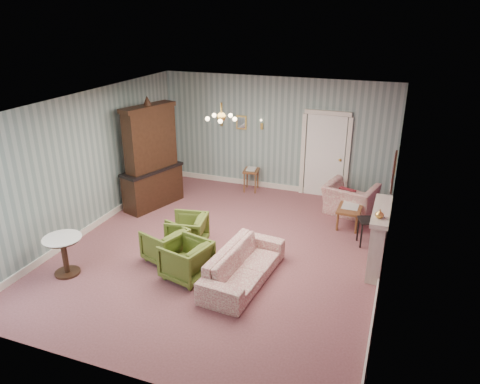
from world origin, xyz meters
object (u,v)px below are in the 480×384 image
at_px(pedestal_table, 65,256).
at_px(olive_chair_c, 187,230).
at_px(olive_chair_a, 186,258).
at_px(coffee_table, 350,215).
at_px(dresser, 151,154).
at_px(side_table_black, 367,232).
at_px(sofa_chintz, 244,260).
at_px(fireplace, 378,238).
at_px(wingback_chair, 351,194).
at_px(olive_chair_b, 165,243).

bearing_deg(pedestal_table, olive_chair_c, 46.23).
bearing_deg(olive_chair_a, olive_chair_c, -140.54).
relative_size(olive_chair_c, coffee_table, 0.83).
height_order(dresser, side_table_black, dresser).
relative_size(olive_chair_a, pedestal_table, 1.04).
relative_size(olive_chair_a, side_table_black, 1.36).
relative_size(sofa_chintz, dresser, 0.78).
height_order(sofa_chintz, fireplace, fireplace).
distance_m(sofa_chintz, wingback_chair, 3.71).
distance_m(olive_chair_c, coffee_table, 3.58).
bearing_deg(sofa_chintz, coffee_table, -21.43).
relative_size(olive_chair_a, olive_chair_b, 1.07).
bearing_deg(sofa_chintz, wingback_chair, -16.20).
xyz_separation_m(olive_chair_b, sofa_chintz, (1.61, -0.14, 0.04)).
bearing_deg(sofa_chintz, olive_chair_b, 90.01).
height_order(olive_chair_a, sofa_chintz, sofa_chintz).
xyz_separation_m(dresser, pedestal_table, (0.09, -3.21, -0.92)).
bearing_deg(olive_chair_a, fireplace, 130.03).
bearing_deg(side_table_black, pedestal_table, -148.81).
height_order(olive_chair_b, wingback_chair, wingback_chair).
relative_size(olive_chair_b, sofa_chintz, 0.35).
bearing_deg(sofa_chintz, side_table_black, -37.08).
distance_m(wingback_chair, fireplace, 2.31).
height_order(olive_chair_a, olive_chair_c, olive_chair_a).
height_order(dresser, fireplace, dresser).
bearing_deg(pedestal_table, wingback_chair, 44.86).
relative_size(olive_chair_a, wingback_chair, 0.69).
distance_m(olive_chair_b, side_table_black, 3.98).
bearing_deg(pedestal_table, sofa_chintz, 16.61).
relative_size(dresser, pedestal_table, 3.52).
relative_size(coffee_table, side_table_black, 1.59).
bearing_deg(pedestal_table, side_table_black, 31.19).
xyz_separation_m(dresser, fireplace, (5.25, -1.03, -0.71)).
xyz_separation_m(olive_chair_c, side_table_black, (3.33, 1.32, -0.09)).
bearing_deg(coffee_table, sofa_chintz, -116.57).
xyz_separation_m(fireplace, pedestal_table, (-5.16, -2.18, -0.21)).
xyz_separation_m(olive_chair_a, wingback_chair, (2.32, 3.72, 0.10)).
relative_size(sofa_chintz, wingback_chair, 1.85).
bearing_deg(olive_chair_c, olive_chair_a, 16.03).
distance_m(olive_chair_b, coffee_table, 4.08).
xyz_separation_m(olive_chair_b, olive_chair_c, (0.15, 0.60, 0.01)).
xyz_separation_m(wingback_chair, pedestal_table, (-4.39, -4.36, -0.11)).
height_order(olive_chair_a, side_table_black, olive_chair_a).
distance_m(olive_chair_a, side_table_black, 3.68).
height_order(olive_chair_b, sofa_chintz, sofa_chintz).
relative_size(sofa_chintz, side_table_black, 3.63).
bearing_deg(fireplace, wingback_chair, 109.45).
distance_m(olive_chair_a, pedestal_table, 2.17).
height_order(sofa_chintz, wingback_chair, wingback_chair).
bearing_deg(side_table_black, dresser, 177.24).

